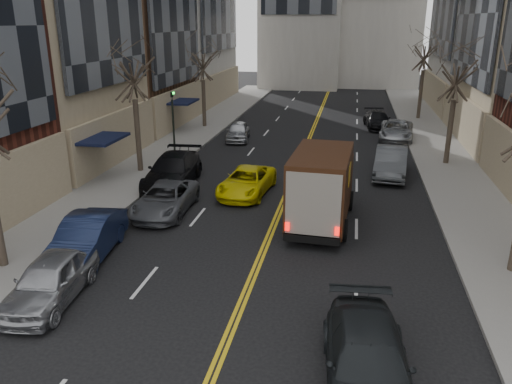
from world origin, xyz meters
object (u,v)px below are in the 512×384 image
Objects in this scene: observer_sedan at (367,362)px; pedestrian at (326,189)px; ups_truck at (322,187)px; taxi at (247,182)px.

pedestrian reaches higher than observer_sedan.
ups_truck is 2.17m from pedestrian.
ups_truck is 3.39× the size of pedestrian.
observer_sedan is (1.78, -10.10, -0.94)m from ups_truck.
ups_truck reaches higher than taxi.
ups_truck is 1.20× the size of observer_sedan.
observer_sedan is at bearing -61.66° from taxi.
observer_sedan reaches higher than taxi.
taxi is at bearing 53.15° from pedestrian.
taxi is 4.22m from pedestrian.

